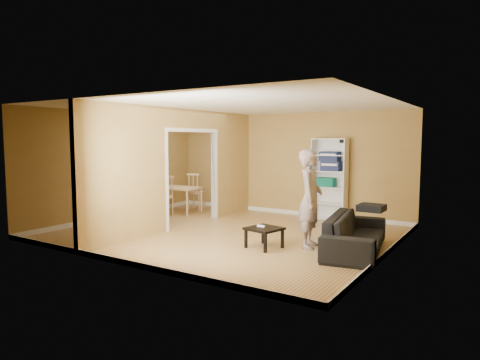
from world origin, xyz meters
name	(u,v)px	position (x,y,z in m)	size (l,w,h in m)	color
room_shell	(227,171)	(0.00, 0.00, 1.30)	(6.50, 6.50, 6.50)	tan
partition	(181,168)	(-1.20, 0.00, 1.30)	(0.22, 5.50, 2.60)	olive
wall_speaker	(342,141)	(1.50, 2.69, 1.90)	(0.10, 0.10, 0.10)	black
sofa	(356,228)	(2.70, 0.00, 0.42)	(0.93, 2.18, 0.83)	black
person	(310,190)	(1.92, -0.17, 1.04)	(0.59, 0.75, 2.07)	slate
bookshelf	(330,179)	(1.25, 2.61, 0.98)	(0.83, 0.36, 1.96)	white
paper_box_teal	(326,182)	(1.17, 2.56, 0.91)	(0.42, 0.27, 0.22)	#165655
paper_box_navy_b	(331,166)	(1.29, 2.56, 1.30)	(0.45, 0.29, 0.23)	#1E1E4F
paper_box_navy_c	(330,156)	(1.25, 2.56, 1.53)	(0.45, 0.30, 0.23)	navy
coffee_table	(264,231)	(1.25, -0.65, 0.32)	(0.55, 0.55, 0.37)	black
game_controller	(261,226)	(1.17, -0.62, 0.38)	(0.15, 0.04, 0.03)	white
dining_table	(179,190)	(-2.49, 1.42, 0.60)	(1.08, 0.72, 0.68)	tan
chair_left	(158,192)	(-3.31, 1.47, 0.49)	(0.45, 0.45, 0.99)	tan
chair_near	(164,196)	(-2.49, 0.81, 0.51)	(0.47, 0.47, 1.01)	#D8B38B
chair_far	(196,191)	(-2.39, 2.02, 0.51)	(0.47, 0.47, 1.02)	tan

